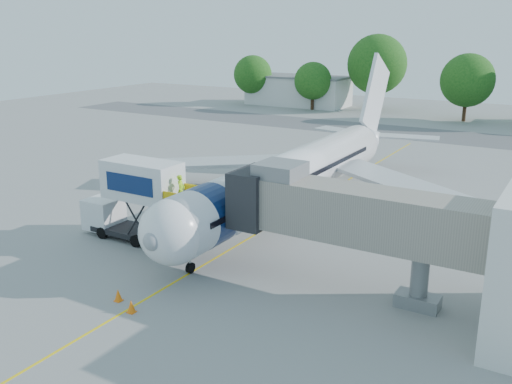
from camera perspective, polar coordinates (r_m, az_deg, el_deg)
The scene contains 14 objects.
ground at distance 41.02m, azimuth 1.46°, elevation -3.38°, with size 160.00×160.00×0.00m, color gray.
guidance_line at distance 41.02m, azimuth 1.46°, elevation -3.38°, with size 0.15×70.00×0.01m, color yellow.
taxiway_strip at distance 79.26m, azimuth 16.58°, elevation 5.53°, with size 120.00×10.00×0.01m, color #59595B.
aircraft at distance 43.65m, azimuth 4.14°, elevation 1.83°, with size 34.17×37.73×11.35m.
jet_bridge at distance 30.36m, azimuth 8.22°, elevation -2.01°, with size 13.90×3.20×6.60m.
catering_hiloader at distance 38.29m, azimuth -11.93°, elevation -0.83°, with size 8.50×2.44×5.50m.
ground_tug at distance 24.21m, azimuth -13.58°, elevation -16.75°, with size 3.84×2.38×1.44m.
safety_cone_a at distance 30.94m, azimuth -13.62°, elevation -10.00°, with size 0.42×0.42×0.67m.
safety_cone_b at distance 29.65m, azimuth -12.37°, elevation -11.12°, with size 0.43×0.43×0.68m.
outbuilding_left at distance 105.39m, azimuth 4.22°, elevation 10.11°, with size 18.40×8.40×5.30m.
tree_a at distance 106.12m, azimuth -0.33°, elevation 11.66°, with size 6.94×6.94×8.85m.
tree_b at distance 99.21m, azimuth 5.71°, elevation 11.00°, with size 6.35×6.35×8.10m.
tree_c at distance 100.15m, azimuth 12.00°, elevation 12.39°, with size 9.94×9.94×12.68m.
tree_d at distance 91.63m, azimuth 20.39°, elevation 10.42°, with size 7.90×7.90×10.08m.
Camera 1 is at (18.85, -33.75, 13.74)m, focal length 40.00 mm.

